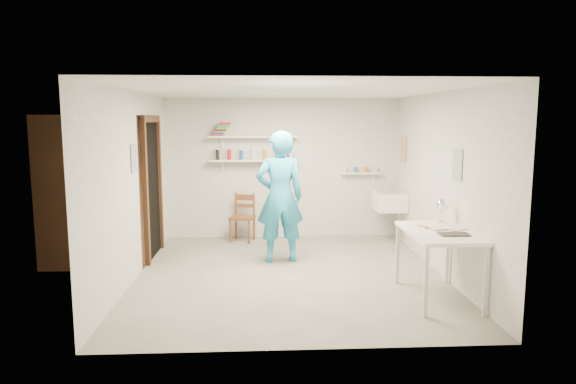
{
  "coord_description": "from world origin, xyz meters",
  "views": [
    {
      "loc": [
        -0.37,
        -6.58,
        2.04
      ],
      "look_at": [
        0.0,
        0.4,
        1.05
      ],
      "focal_mm": 32.0,
      "sensor_mm": 36.0,
      "label": 1
    }
  ],
  "objects_px": {
    "belfast_sink": "(389,201)",
    "wall_clock": "(281,174)",
    "wooden_chair": "(242,218)",
    "desk_lamp": "(442,205)",
    "work_table": "(438,265)",
    "man": "(280,197)"
  },
  "relations": [
    {
      "from": "wall_clock",
      "to": "work_table",
      "type": "relative_size",
      "value": 0.28
    },
    {
      "from": "wooden_chair",
      "to": "work_table",
      "type": "bearing_deg",
      "value": -35.41
    },
    {
      "from": "work_table",
      "to": "desk_lamp",
      "type": "distance_m",
      "value": 0.8
    },
    {
      "from": "wooden_chair",
      "to": "work_table",
      "type": "relative_size",
      "value": 0.68
    },
    {
      "from": "man",
      "to": "work_table",
      "type": "relative_size",
      "value": 1.58
    },
    {
      "from": "wooden_chair",
      "to": "desk_lamp",
      "type": "height_order",
      "value": "desk_lamp"
    },
    {
      "from": "belfast_sink",
      "to": "work_table",
      "type": "relative_size",
      "value": 0.5
    },
    {
      "from": "work_table",
      "to": "desk_lamp",
      "type": "relative_size",
      "value": 8.0
    },
    {
      "from": "belfast_sink",
      "to": "man",
      "type": "xyz_separation_m",
      "value": [
        -1.85,
        -1.06,
        0.24
      ]
    },
    {
      "from": "belfast_sink",
      "to": "wall_clock",
      "type": "distance_m",
      "value": 2.08
    },
    {
      "from": "wooden_chair",
      "to": "desk_lamp",
      "type": "relative_size",
      "value": 5.47
    },
    {
      "from": "wooden_chair",
      "to": "work_table",
      "type": "height_order",
      "value": "wooden_chair"
    },
    {
      "from": "desk_lamp",
      "to": "wooden_chair",
      "type": "bearing_deg",
      "value": 136.12
    },
    {
      "from": "belfast_sink",
      "to": "man",
      "type": "distance_m",
      "value": 2.15
    },
    {
      "from": "wooden_chair",
      "to": "work_table",
      "type": "distance_m",
      "value": 3.73
    },
    {
      "from": "work_table",
      "to": "desk_lamp",
      "type": "xyz_separation_m",
      "value": [
        0.2,
        0.48,
        0.62
      ]
    },
    {
      "from": "wooden_chair",
      "to": "desk_lamp",
      "type": "distance_m",
      "value": 3.56
    },
    {
      "from": "wooden_chair",
      "to": "belfast_sink",
      "type": "bearing_deg",
      "value": 11.13
    },
    {
      "from": "wall_clock",
      "to": "wooden_chair",
      "type": "height_order",
      "value": "wall_clock"
    },
    {
      "from": "belfast_sink",
      "to": "work_table",
      "type": "height_order",
      "value": "belfast_sink"
    },
    {
      "from": "wall_clock",
      "to": "desk_lamp",
      "type": "bearing_deg",
      "value": -43.78
    },
    {
      "from": "wooden_chair",
      "to": "desk_lamp",
      "type": "xyz_separation_m",
      "value": [
        2.53,
        -2.43,
        0.61
      ]
    }
  ]
}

